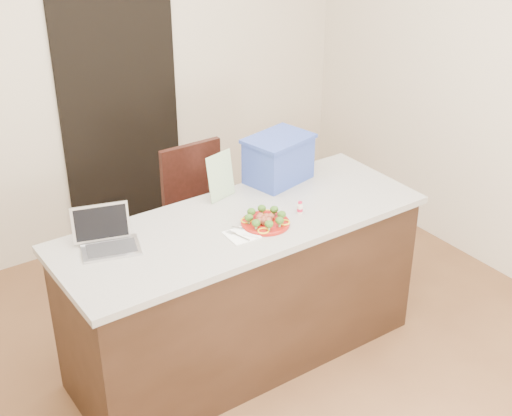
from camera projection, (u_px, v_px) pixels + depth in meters
ground at (268, 377)px, 4.10m from camera, size 4.00×4.00×0.00m
room_shell at (270, 111)px, 3.34m from camera, size 4.00×4.00×4.00m
doorway at (120, 110)px, 5.12m from camera, size 0.90×0.02×2.00m
island at (243, 290)px, 4.06m from camera, size 2.06×0.76×0.92m
plate at (265, 223)px, 3.80m from camera, size 0.26×0.26×0.02m
meatballs at (264, 219)px, 3.79m from camera, size 0.11×0.11×0.04m
broccoli at (265, 216)px, 3.78m from camera, size 0.21×0.21×0.04m
pepper_rings at (265, 221)px, 3.80m from camera, size 0.22×0.22×0.01m
napkin at (242, 235)px, 3.70m from camera, size 0.16×0.16×0.01m
fork at (238, 234)px, 3.69m from camera, size 0.04×0.15×0.00m
knife at (248, 233)px, 3.70m from camera, size 0.07×0.18×0.01m
yogurt_bottle at (300, 209)px, 3.90m from camera, size 0.03×0.03×0.07m
laptop at (106, 236)px, 3.59m from camera, size 0.34×0.31×0.20m
leaflet at (221, 176)px, 4.02m from camera, size 0.19×0.09×0.27m
blue_box at (278, 159)px, 4.22m from camera, size 0.43×0.35×0.28m
chair at (201, 209)px, 4.73m from camera, size 0.44×0.44×0.98m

